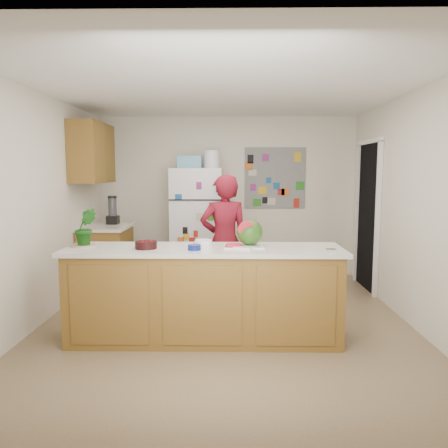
{
  "coord_description": "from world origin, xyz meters",
  "views": [
    {
      "loc": [
        0.06,
        -4.65,
        1.65
      ],
      "look_at": [
        -0.02,
        0.2,
        1.07
      ],
      "focal_mm": 35.0,
      "sensor_mm": 36.0,
      "label": 1
    }
  ],
  "objects_px": {
    "watermelon": "(250,233)",
    "person": "(224,242)",
    "refrigerator": "(197,225)",
    "cherry_bowl": "(146,245)"
  },
  "relations": [
    {
      "from": "watermelon",
      "to": "person",
      "type": "bearing_deg",
      "value": 105.04
    },
    {
      "from": "refrigerator",
      "to": "cherry_bowl",
      "type": "relative_size",
      "value": 8.24
    },
    {
      "from": "person",
      "to": "refrigerator",
      "type": "bearing_deg",
      "value": -82.96
    },
    {
      "from": "refrigerator",
      "to": "cherry_bowl",
      "type": "height_order",
      "value": "refrigerator"
    },
    {
      "from": "refrigerator",
      "to": "person",
      "type": "xyz_separation_m",
      "value": [
        0.43,
        -1.32,
        -0.04
      ]
    },
    {
      "from": "person",
      "to": "cherry_bowl",
      "type": "bearing_deg",
      "value": 45.75
    },
    {
      "from": "refrigerator",
      "to": "watermelon",
      "type": "distance_m",
      "value": 2.41
    },
    {
      "from": "person",
      "to": "watermelon",
      "type": "distance_m",
      "value": 1.04
    },
    {
      "from": "refrigerator",
      "to": "cherry_bowl",
      "type": "xyz_separation_m",
      "value": [
        -0.3,
        -2.44,
        0.11
      ]
    },
    {
      "from": "person",
      "to": "watermelon",
      "type": "bearing_deg",
      "value": 94.03
    }
  ]
}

